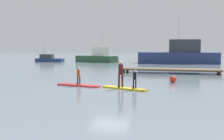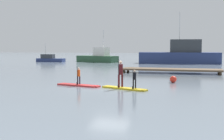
{
  "view_description": "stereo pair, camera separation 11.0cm",
  "coord_description": "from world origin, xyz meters",
  "px_view_note": "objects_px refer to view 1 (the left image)",
  "views": [
    {
      "loc": [
        5.54,
        -19.18,
        2.68
      ],
      "look_at": [
        -0.37,
        1.8,
        1.05
      ],
      "focal_mm": 48.83,
      "sensor_mm": 36.0,
      "label": 1
    },
    {
      "loc": [
        5.65,
        -19.15,
        2.68
      ],
      "look_at": [
        -0.37,
        1.8,
        1.05
      ],
      "focal_mm": 48.83,
      "sensor_mm": 36.0,
      "label": 2
    }
  ],
  "objects_px": {
    "paddler_child_solo": "(79,75)",
    "paddleboard_far": "(125,88)",
    "paddleboard_near": "(79,85)",
    "mooring_buoy_near": "(173,79)",
    "fishing_boat_white_large": "(179,55)",
    "fishing_boat_green_midground": "(97,57)",
    "motor_boat_small_navy": "(49,59)",
    "paddler_adult": "(121,72)",
    "paddler_child_front": "(135,78)"
  },
  "relations": [
    {
      "from": "paddler_child_solo",
      "to": "paddleboard_far",
      "type": "distance_m",
      "value": 3.59
    },
    {
      "from": "paddleboard_near",
      "to": "mooring_buoy_near",
      "type": "relative_size",
      "value": 6.46
    },
    {
      "from": "paddler_child_solo",
      "to": "fishing_boat_white_large",
      "type": "relative_size",
      "value": 0.1
    },
    {
      "from": "fishing_boat_green_midground",
      "to": "mooring_buoy_near",
      "type": "height_order",
      "value": "fishing_boat_green_midground"
    },
    {
      "from": "paddleboard_far",
      "to": "mooring_buoy_near",
      "type": "distance_m",
      "value": 5.23
    },
    {
      "from": "paddler_child_solo",
      "to": "motor_boat_small_navy",
      "type": "relative_size",
      "value": 0.24
    },
    {
      "from": "paddleboard_far",
      "to": "mooring_buoy_near",
      "type": "bearing_deg",
      "value": 58.63
    },
    {
      "from": "paddleboard_near",
      "to": "motor_boat_small_navy",
      "type": "xyz_separation_m",
      "value": [
        -18.51,
        31.21,
        0.49
      ]
    },
    {
      "from": "paddleboard_near",
      "to": "mooring_buoy_near",
      "type": "height_order",
      "value": "mooring_buoy_near"
    },
    {
      "from": "fishing_boat_green_midground",
      "to": "motor_boat_small_navy",
      "type": "bearing_deg",
      "value": -170.22
    },
    {
      "from": "paddleboard_near",
      "to": "paddler_child_solo",
      "type": "height_order",
      "value": "paddler_child_solo"
    },
    {
      "from": "paddler_adult",
      "to": "paddleboard_far",
      "type": "bearing_deg",
      "value": -21.52
    },
    {
      "from": "motor_boat_small_navy",
      "to": "mooring_buoy_near",
      "type": "xyz_separation_m",
      "value": [
        24.68,
        -27.47,
        -0.28
      ]
    },
    {
      "from": "paddleboard_near",
      "to": "fishing_boat_green_midground",
      "type": "height_order",
      "value": "fishing_boat_green_midground"
    },
    {
      "from": "fishing_boat_white_large",
      "to": "motor_boat_small_navy",
      "type": "height_order",
      "value": "fishing_boat_white_large"
    },
    {
      "from": "paddleboard_far",
      "to": "mooring_buoy_near",
      "type": "height_order",
      "value": "mooring_buoy_near"
    },
    {
      "from": "paddler_child_front",
      "to": "mooring_buoy_near",
      "type": "height_order",
      "value": "paddler_child_front"
    },
    {
      "from": "paddler_child_solo",
      "to": "fishing_boat_white_large",
      "type": "distance_m",
      "value": 32.76
    },
    {
      "from": "fishing_boat_green_midground",
      "to": "motor_boat_small_navy",
      "type": "distance_m",
      "value": 9.03
    },
    {
      "from": "paddler_adult",
      "to": "paddler_child_front",
      "type": "bearing_deg",
      "value": -22.88
    },
    {
      "from": "mooring_buoy_near",
      "to": "fishing_boat_green_midground",
      "type": "bearing_deg",
      "value": 118.56
    },
    {
      "from": "fishing_boat_white_large",
      "to": "paddler_child_solo",
      "type": "bearing_deg",
      "value": -98.72
    },
    {
      "from": "paddler_child_solo",
      "to": "mooring_buoy_near",
      "type": "relative_size",
      "value": 2.48
    },
    {
      "from": "paddleboard_near",
      "to": "mooring_buoy_near",
      "type": "xyz_separation_m",
      "value": [
        6.17,
        3.74,
        0.21
      ]
    },
    {
      "from": "paddleboard_near",
      "to": "motor_boat_small_navy",
      "type": "distance_m",
      "value": 36.3
    },
    {
      "from": "paddler_child_front",
      "to": "motor_boat_small_navy",
      "type": "xyz_separation_m",
      "value": [
        -22.68,
        32.24,
        -0.23
      ]
    },
    {
      "from": "paddler_child_solo",
      "to": "fishing_boat_green_midground",
      "type": "bearing_deg",
      "value": 106.37
    },
    {
      "from": "paddler_child_front",
      "to": "paddler_adult",
      "type": "bearing_deg",
      "value": 157.12
    },
    {
      "from": "paddleboard_near",
      "to": "paddler_child_front",
      "type": "relative_size",
      "value": 2.79
    },
    {
      "from": "paddleboard_far",
      "to": "fishing_boat_green_midground",
      "type": "height_order",
      "value": "fishing_boat_green_midground"
    },
    {
      "from": "paddler_adult",
      "to": "mooring_buoy_near",
      "type": "relative_size",
      "value": 3.57
    },
    {
      "from": "mooring_buoy_near",
      "to": "motor_boat_small_navy",
      "type": "bearing_deg",
      "value": 131.94
    },
    {
      "from": "paddler_child_solo",
      "to": "paddler_adult",
      "type": "distance_m",
      "value": 3.23
    },
    {
      "from": "paddleboard_far",
      "to": "motor_boat_small_navy",
      "type": "bearing_deg",
      "value": 124.52
    },
    {
      "from": "paddleboard_far",
      "to": "fishing_boat_white_large",
      "type": "xyz_separation_m",
      "value": [
        1.52,
        33.08,
        1.32
      ]
    },
    {
      "from": "paddler_adult",
      "to": "fishing_boat_green_midground",
      "type": "bearing_deg",
      "value": 110.97
    },
    {
      "from": "paddler_child_front",
      "to": "fishing_boat_green_midground",
      "type": "relative_size",
      "value": 0.14
    },
    {
      "from": "paddleboard_near",
      "to": "paddler_child_front",
      "type": "bearing_deg",
      "value": -13.88
    },
    {
      "from": "paddler_adult",
      "to": "fishing_boat_green_midground",
      "type": "relative_size",
      "value": 0.22
    },
    {
      "from": "paddleboard_near",
      "to": "paddler_child_solo",
      "type": "distance_m",
      "value": 0.72
    },
    {
      "from": "fishing_boat_green_midground",
      "to": "paddleboard_far",
      "type": "bearing_deg",
      "value": -68.67
    },
    {
      "from": "motor_boat_small_navy",
      "to": "paddler_child_solo",
      "type": "bearing_deg",
      "value": -59.34
    },
    {
      "from": "paddler_child_front",
      "to": "paddleboard_far",
      "type": "bearing_deg",
      "value": 156.59
    },
    {
      "from": "paddleboard_near",
      "to": "paddler_adult",
      "type": "height_order",
      "value": "paddler_adult"
    },
    {
      "from": "paddler_child_front",
      "to": "fishing_boat_white_large",
      "type": "xyz_separation_m",
      "value": [
        0.8,
        33.39,
        0.61
      ]
    },
    {
      "from": "paddleboard_near",
      "to": "fishing_boat_green_midground",
      "type": "xyz_separation_m",
      "value": [
        -9.62,
        32.75,
        0.83
      ]
    },
    {
      "from": "paddleboard_far",
      "to": "paddler_child_front",
      "type": "xyz_separation_m",
      "value": [
        0.72,
        -0.31,
        0.72
      ]
    },
    {
      "from": "paddleboard_near",
      "to": "paddler_adult",
      "type": "xyz_separation_m",
      "value": [
        3.16,
        -0.6,
        1.03
      ]
    },
    {
      "from": "paddler_child_front",
      "to": "fishing_boat_white_large",
      "type": "height_order",
      "value": "fishing_boat_white_large"
    },
    {
      "from": "paddler_child_front",
      "to": "motor_boat_small_navy",
      "type": "bearing_deg",
      "value": 125.12
    }
  ]
}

